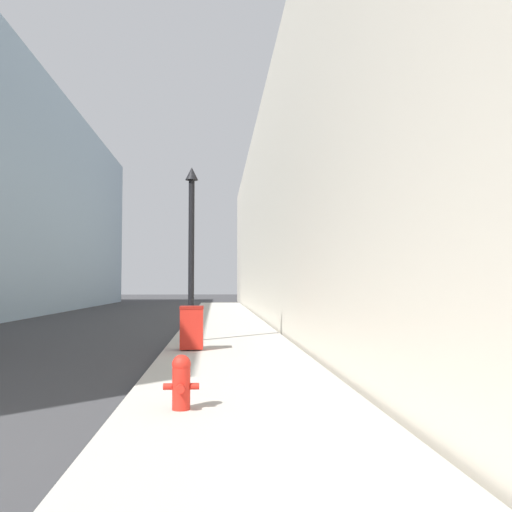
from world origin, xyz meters
TOP-DOWN VIEW (x-y plane):
  - sidewalk_right at (5.90, 18.00)m, footprint 3.56×60.00m
  - building_right_stone at (13.78, 26.00)m, footprint 12.00×60.00m
  - fire_hydrant at (5.01, 2.28)m, footprint 0.48×0.37m
  - trash_bin at (4.85, 9.34)m, footprint 0.60×0.60m
  - lamppost at (4.73, 11.66)m, footprint 0.39×0.39m

SIDE VIEW (x-z plane):
  - sidewalk_right at x=5.90m, z-range 0.00..0.13m
  - fire_hydrant at x=5.01m, z-range 0.15..0.88m
  - trash_bin at x=4.85m, z-range 0.14..1.27m
  - lamppost at x=4.73m, z-range 0.31..5.54m
  - building_right_stone at x=13.78m, z-range 0.00..11.33m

